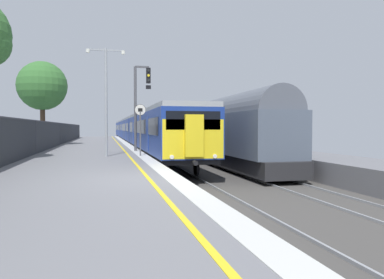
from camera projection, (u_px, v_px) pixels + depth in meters
The scene contains 7 objects.
ground at pixel (244, 195), 11.47m from camera, with size 17.40×110.00×1.21m.
commuter_train_at_platform at pixel (135, 130), 45.55m from camera, with size 2.83×62.13×3.81m.
freight_train_adjacent_track at pixel (206, 129), 28.37m from camera, with size 2.60×26.33×4.42m.
signal_gantry at pixel (139, 98), 23.70m from camera, with size 1.10×0.24×5.51m.
speed_limit_sign at pixel (140, 123), 19.44m from camera, with size 0.59×0.08×2.75m.
platform_lamp_mid at pixel (106, 93), 19.14m from camera, with size 2.00×0.20×5.66m.
background_tree_left at pixel (41, 87), 31.35m from camera, with size 4.18×4.18×7.21m.
Camera 1 is at (-1.61, -10.71, 1.51)m, focal length 34.20 mm.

